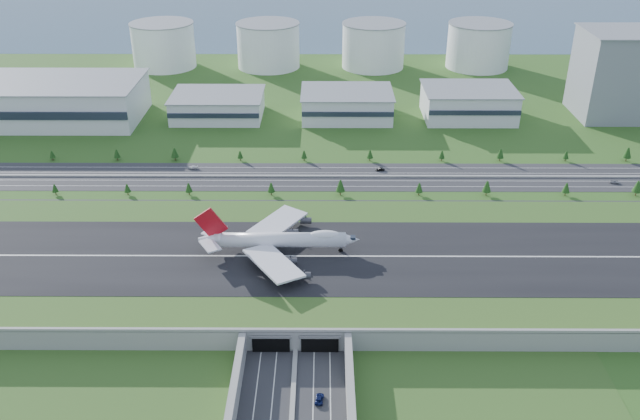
{
  "coord_description": "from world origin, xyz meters",
  "views": [
    {
      "loc": [
        9.44,
        -236.62,
        153.62
      ],
      "look_at": [
        8.14,
        35.0,
        11.24
      ],
      "focal_mm": 38.0,
      "sensor_mm": 36.0,
      "label": 1
    }
  ],
  "objects_px": {
    "office_tower": "(616,74)",
    "car_2": "(319,399)",
    "fuel_tank_a": "(164,45)",
    "boeing_747": "(279,240)",
    "car_7": "(193,167)",
    "car_5": "(380,169)",
    "car_6": "(615,182)"
  },
  "relations": [
    {
      "from": "car_6",
      "to": "car_7",
      "type": "bearing_deg",
      "value": 99.68
    },
    {
      "from": "car_2",
      "to": "boeing_747",
      "type": "bearing_deg",
      "value": -71.61
    },
    {
      "from": "office_tower",
      "to": "car_5",
      "type": "bearing_deg",
      "value": -149.99
    },
    {
      "from": "fuel_tank_a",
      "to": "car_2",
      "type": "distance_m",
      "value": 405.66
    },
    {
      "from": "fuel_tank_a",
      "to": "car_7",
      "type": "height_order",
      "value": "fuel_tank_a"
    },
    {
      "from": "boeing_747",
      "to": "car_2",
      "type": "xyz_separation_m",
      "value": [
        17.05,
        -77.97,
        -13.02
      ]
    },
    {
      "from": "fuel_tank_a",
      "to": "boeing_747",
      "type": "relative_size",
      "value": 0.74
    },
    {
      "from": "office_tower",
      "to": "fuel_tank_a",
      "type": "relative_size",
      "value": 1.1
    },
    {
      "from": "fuel_tank_a",
      "to": "car_2",
      "type": "xyz_separation_m",
      "value": [
        128.48,
        -384.42,
        -16.6
      ]
    },
    {
      "from": "fuel_tank_a",
      "to": "car_7",
      "type": "relative_size",
      "value": 8.99
    },
    {
      "from": "office_tower",
      "to": "boeing_747",
      "type": "xyz_separation_m",
      "value": [
        -208.57,
        -191.45,
        -13.58
      ]
    },
    {
      "from": "fuel_tank_a",
      "to": "boeing_747",
      "type": "bearing_deg",
      "value": -70.02
    },
    {
      "from": "car_6",
      "to": "office_tower",
      "type": "bearing_deg",
      "value": -4.51
    },
    {
      "from": "boeing_747",
      "to": "car_2",
      "type": "height_order",
      "value": "boeing_747"
    },
    {
      "from": "car_5",
      "to": "car_6",
      "type": "xyz_separation_m",
      "value": [
        122.94,
        -15.43,
        -0.08
      ]
    },
    {
      "from": "office_tower",
      "to": "fuel_tank_a",
      "type": "bearing_deg",
      "value": 160.23
    },
    {
      "from": "office_tower",
      "to": "boeing_747",
      "type": "height_order",
      "value": "office_tower"
    },
    {
      "from": "fuel_tank_a",
      "to": "car_6",
      "type": "xyz_separation_m",
      "value": [
        283.77,
        -222.37,
        -16.65
      ]
    },
    {
      "from": "boeing_747",
      "to": "car_6",
      "type": "height_order",
      "value": "boeing_747"
    },
    {
      "from": "office_tower",
      "to": "car_2",
      "type": "xyz_separation_m",
      "value": [
        -191.52,
        -269.42,
        -26.6
      ]
    },
    {
      "from": "boeing_747",
      "to": "car_5",
      "type": "height_order",
      "value": "boeing_747"
    },
    {
      "from": "office_tower",
      "to": "car_6",
      "type": "distance_m",
      "value": 116.41
    },
    {
      "from": "car_2",
      "to": "car_7",
      "type": "relative_size",
      "value": 1.0
    },
    {
      "from": "car_5",
      "to": "office_tower",
      "type": "bearing_deg",
      "value": 112.25
    },
    {
      "from": "fuel_tank_a",
      "to": "car_7",
      "type": "xyz_separation_m",
      "value": [
        57.3,
        -204.72,
        -16.57
      ]
    },
    {
      "from": "car_6",
      "to": "car_5",
      "type": "bearing_deg",
      "value": 96.98
    },
    {
      "from": "fuel_tank_a",
      "to": "car_7",
      "type": "distance_m",
      "value": 213.24
    },
    {
      "from": "car_5",
      "to": "car_6",
      "type": "distance_m",
      "value": 123.91
    },
    {
      "from": "car_2",
      "to": "car_5",
      "type": "bearing_deg",
      "value": -94.27
    },
    {
      "from": "car_7",
      "to": "office_tower",
      "type": "bearing_deg",
      "value": 111.61
    },
    {
      "from": "boeing_747",
      "to": "office_tower",
      "type": "bearing_deg",
      "value": 42.04
    },
    {
      "from": "car_7",
      "to": "boeing_747",
      "type": "bearing_deg",
      "value": 30.77
    }
  ]
}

